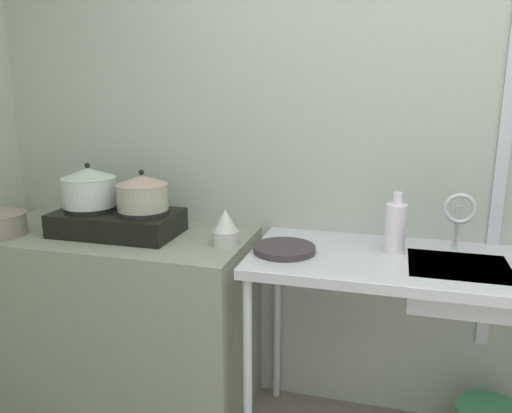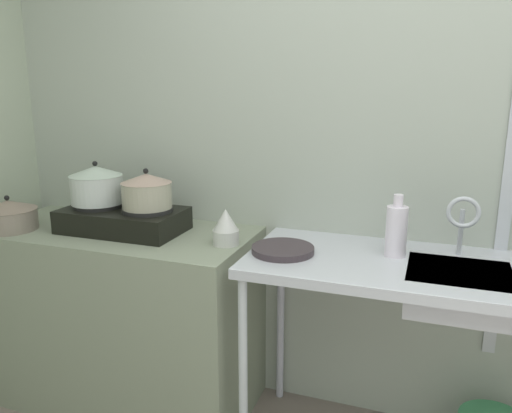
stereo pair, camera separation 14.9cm
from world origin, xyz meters
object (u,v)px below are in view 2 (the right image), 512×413
(pot_on_right_burner, at_px, (147,191))
(percolator, at_px, (226,227))
(stove, at_px, (123,219))
(bottle_by_sink, at_px, (396,230))
(pot_on_left_burner, at_px, (96,185))
(faucet, at_px, (463,217))
(pot_beside_stove, at_px, (9,215))
(sink_basin, at_px, (458,289))
(frying_pan, at_px, (283,250))

(pot_on_right_burner, distance_m, percolator, 0.42)
(stove, bearing_deg, bottle_by_sink, 3.09)
(pot_on_left_burner, distance_m, percolator, 0.68)
(faucet, bearing_deg, percolator, -170.80)
(stove, xyz_separation_m, pot_on_right_burner, (0.13, -0.00, 0.14))
(percolator, distance_m, bottle_by_sink, 0.70)
(pot_beside_stove, bearing_deg, pot_on_left_burner, 22.44)
(sink_basin, relative_size, frying_pan, 1.45)
(faucet, bearing_deg, pot_beside_stove, -171.84)
(stove, xyz_separation_m, faucet, (1.46, 0.13, 0.11))
(pot_on_left_burner, distance_m, sink_basin, 1.62)
(bottle_by_sink, bearing_deg, frying_pan, -165.04)
(pot_beside_stove, distance_m, faucet, 2.01)
(pot_on_left_burner, height_order, frying_pan, pot_on_left_burner)
(stove, relative_size, frying_pan, 2.20)
(percolator, height_order, bottle_by_sink, bottle_by_sink)
(percolator, relative_size, faucet, 0.62)
(stove, relative_size, bottle_by_sink, 2.23)
(pot_on_left_burner, bearing_deg, faucet, 4.48)
(stove, height_order, pot_on_left_burner, pot_on_left_burner)
(pot_on_left_burner, distance_m, faucet, 1.60)
(sink_basin, bearing_deg, percolator, 179.97)
(pot_on_right_burner, xyz_separation_m, faucet, (1.33, 0.13, -0.03))
(percolator, bearing_deg, stove, 177.18)
(pot_beside_stove, height_order, faucet, faucet)
(sink_basin, height_order, faucet, faucet)
(pot_beside_stove, xyz_separation_m, bottle_by_sink, (1.74, 0.23, 0.04))
(stove, bearing_deg, percolator, -2.82)
(stove, bearing_deg, pot_on_right_burner, -0.00)
(percolator, distance_m, faucet, 0.95)
(percolator, height_order, sink_basin, percolator)
(bottle_by_sink, bearing_deg, percolator, -172.45)
(percolator, distance_m, sink_basin, 0.94)
(pot_on_right_burner, relative_size, faucet, 0.91)
(pot_on_left_burner, xyz_separation_m, percolator, (0.66, -0.03, -0.14))
(sink_basin, bearing_deg, faucet, 89.38)
(percolator, bearing_deg, sink_basin, -0.03)
(stove, distance_m, pot_on_right_burner, 0.20)
(faucet, distance_m, frying_pan, 0.71)
(percolator, bearing_deg, pot_on_right_burner, 176.22)
(pot_beside_stove, bearing_deg, percolator, 7.23)
(pot_on_right_burner, height_order, sink_basin, pot_on_right_burner)
(faucet, distance_m, bottle_by_sink, 0.26)
(sink_basin, distance_m, faucet, 0.29)
(faucet, height_order, frying_pan, faucet)
(frying_pan, xyz_separation_m, bottle_by_sink, (0.43, 0.12, 0.09))
(faucet, bearing_deg, frying_pan, -165.44)
(stove, relative_size, faucet, 2.23)
(percolator, relative_size, sink_basin, 0.42)
(pot_beside_stove, relative_size, sink_basin, 0.70)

